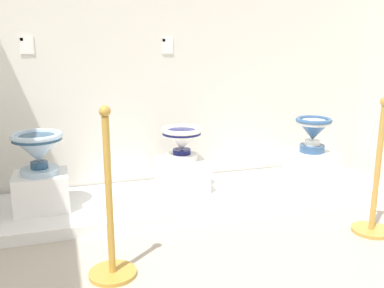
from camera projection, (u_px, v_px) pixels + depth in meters
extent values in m
cube|color=silver|center=(171.00, 12.00, 3.70)|extent=(4.18, 0.06, 3.13)
cube|color=white|center=(188.00, 198.00, 3.63)|extent=(3.41, 0.85, 0.09)
cube|color=white|center=(42.00, 191.00, 3.25)|extent=(0.39, 0.34, 0.28)
cylinder|color=#AAC6E1|center=(40.00, 171.00, 3.21)|extent=(0.28, 0.28, 0.04)
cylinder|color=navy|center=(39.00, 165.00, 3.20)|extent=(0.13, 0.13, 0.05)
cone|color=#AAC6E1|center=(38.00, 149.00, 3.17)|extent=(0.36, 0.36, 0.20)
cylinder|color=navy|center=(37.00, 138.00, 3.15)|extent=(0.36, 0.36, 0.03)
torus|color=#AAC6E1|center=(37.00, 136.00, 3.15)|extent=(0.37, 0.37, 0.04)
cylinder|color=navy|center=(37.00, 136.00, 3.15)|extent=(0.25, 0.25, 0.01)
cube|color=white|center=(182.00, 175.00, 3.67)|extent=(0.39, 0.38, 0.26)
cylinder|color=white|center=(182.00, 157.00, 3.63)|extent=(0.26, 0.26, 0.05)
cylinder|color=navy|center=(182.00, 151.00, 3.62)|extent=(0.15, 0.15, 0.04)
cone|color=white|center=(182.00, 140.00, 3.59)|extent=(0.33, 0.33, 0.17)
cylinder|color=navy|center=(182.00, 132.00, 3.58)|extent=(0.32, 0.32, 0.03)
torus|color=white|center=(182.00, 130.00, 3.57)|extent=(0.34, 0.34, 0.04)
cylinder|color=navy|center=(182.00, 130.00, 3.57)|extent=(0.23, 0.23, 0.01)
cube|color=white|center=(311.00, 166.00, 3.90)|extent=(0.36, 0.38, 0.27)
cylinder|color=#345786|center=(312.00, 148.00, 3.86)|extent=(0.22, 0.22, 0.06)
cylinder|color=white|center=(312.00, 142.00, 3.84)|extent=(0.14, 0.14, 0.05)
cone|color=#345786|center=(313.00, 130.00, 3.82)|extent=(0.30, 0.30, 0.18)
cylinder|color=white|center=(314.00, 122.00, 3.80)|extent=(0.30, 0.30, 0.03)
torus|color=#345786|center=(314.00, 120.00, 3.80)|extent=(0.32, 0.32, 0.04)
cylinder|color=white|center=(314.00, 121.00, 3.80)|extent=(0.21, 0.21, 0.01)
cube|color=white|center=(27.00, 45.00, 3.39)|extent=(0.11, 0.01, 0.14)
cube|color=#386BAD|center=(21.00, 39.00, 3.37)|extent=(0.02, 0.01, 0.02)
cube|color=white|center=(167.00, 45.00, 3.72)|extent=(0.10, 0.01, 0.14)
cube|color=#386BAD|center=(164.00, 40.00, 3.70)|extent=(0.02, 0.01, 0.02)
cylinder|color=gold|center=(113.00, 273.00, 2.52)|extent=(0.28, 0.28, 0.02)
cylinder|color=gold|center=(109.00, 198.00, 2.41)|extent=(0.04, 0.04, 0.92)
sphere|color=gold|center=(105.00, 111.00, 2.29)|extent=(0.06, 0.06, 0.06)
cylinder|color=gold|center=(371.00, 230.00, 3.08)|extent=(0.27, 0.27, 0.02)
cylinder|color=gold|center=(378.00, 170.00, 2.98)|extent=(0.04, 0.04, 0.88)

